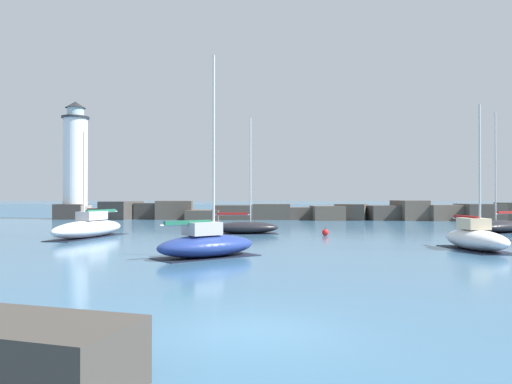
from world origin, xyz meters
name	(u,v)px	position (x,y,z in m)	size (l,w,h in m)	color
ground_plane	(255,331)	(0.00, 0.00, 0.00)	(600.00, 600.00, 0.00)	#3D6B8E
open_sea_beyond	(296,208)	(0.00, 113.97, 0.00)	(400.00, 116.00, 0.01)	#2D5B7F
breakwater_jetty	(306,212)	(1.88, 53.98, 1.02)	(64.20, 7.03, 2.51)	#383330
lighthouse	(75,167)	(-29.14, 53.45, 6.98)	(4.25, 4.25, 15.85)	gray
foreground_rocks	(196,336)	(-0.90, -2.22, 0.49)	(18.88, 6.33, 1.19)	#423D38
sailboat_moored_0	(89,228)	(-14.56, 24.46, 0.72)	(3.51, 8.55, 7.80)	white
sailboat_moored_1	(206,244)	(-3.66, 13.44, 0.67)	(5.62, 5.46, 10.25)	navy
sailboat_moored_2	(499,226)	(17.69, 32.13, 0.55)	(6.41, 5.76, 10.14)	black
sailboat_moored_3	(245,227)	(-3.39, 29.10, 0.54)	(5.72, 3.18, 9.45)	black
sailboat_moored_4	(476,238)	(11.03, 18.12, 0.68)	(3.16, 5.94, 8.23)	white
mooring_buoy_far_side	(325,232)	(2.99, 27.58, 0.26)	(0.51, 0.51, 0.71)	red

